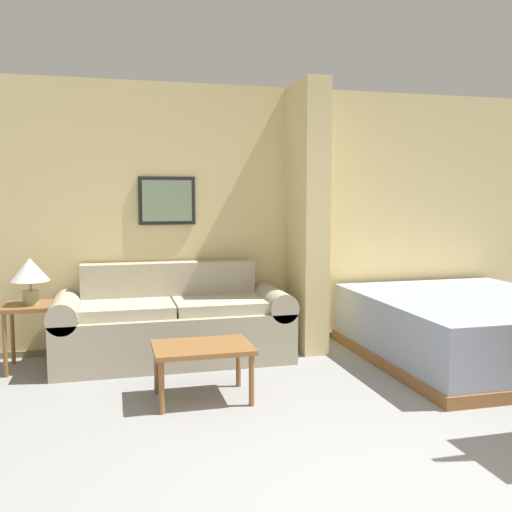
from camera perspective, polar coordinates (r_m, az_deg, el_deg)
wall_back at (r=5.87m, az=0.04°, el=3.91°), size 7.46×0.16×2.60m
wall_partition_pillar at (r=5.61m, az=5.09°, el=3.84°), size 0.24×0.66×2.60m
couch at (r=5.35m, az=-8.27°, el=-6.76°), size 2.15×0.84×0.88m
coffee_table at (r=4.29m, az=-5.38°, el=-9.50°), size 0.72×0.52×0.41m
side_table at (r=5.36m, az=-21.52°, el=-5.54°), size 0.45×0.45×0.57m
table_lamp at (r=5.30m, az=-21.67°, el=-1.52°), size 0.33×0.33×0.41m
bed at (r=5.66m, az=20.71°, el=-6.73°), size 1.90×2.15×0.59m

